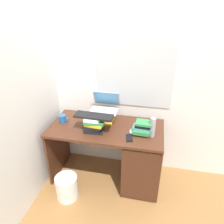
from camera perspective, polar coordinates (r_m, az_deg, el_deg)
name	(u,v)px	position (r m, az deg, el deg)	size (l,w,h in m)	color
ground_plane	(107,176)	(2.91, -1.41, -16.84)	(6.00, 6.00, 0.00)	olive
wall_back	(113,72)	(2.55, 0.27, 10.82)	(6.00, 0.06, 2.60)	white
wall_left	(39,77)	(2.49, -19.16, 8.90)	(0.05, 6.00, 2.60)	silver
desk	(133,156)	(2.57, 5.66, -11.69)	(1.31, 0.65, 0.75)	#4C2819
book_stack_tall	(104,117)	(2.54, -2.29, -1.29)	(0.23, 0.18, 0.13)	yellow
book_stack_keyboard_riser	(94,124)	(2.32, -4.92, -3.33)	(0.23, 0.20, 0.19)	black
book_stack_side	(143,128)	(2.32, 8.36, -4.30)	(0.23, 0.17, 0.15)	#B22D33
laptop	(105,106)	(2.53, -1.94, 1.75)	(0.32, 0.30, 0.21)	#B7BABF
keyboard	(94,116)	(2.27, -4.96, -1.08)	(0.42, 0.14, 0.02)	black
computer_mouse	(132,131)	(2.34, 5.43, -5.19)	(0.06, 0.10, 0.04)	#A5A8AD
mug	(63,119)	(2.58, -13.18, -1.76)	(0.12, 0.09, 0.10)	#265999
water_bottle	(153,127)	(2.27, 10.92, -4.10)	(0.06, 0.06, 0.22)	#999EA5
cell_phone	(129,138)	(2.25, 4.67, -7.04)	(0.07, 0.14, 0.01)	black
wastebasket	(67,187)	(2.62, -12.12, -19.27)	(0.25, 0.25, 0.29)	silver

